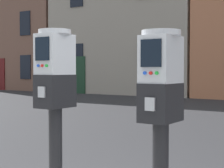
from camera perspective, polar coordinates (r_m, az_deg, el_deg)
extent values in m
cube|color=black|center=(2.46, -8.85, -1.10)|extent=(0.17, 0.24, 0.22)
cube|color=#A5A8AD|center=(2.37, -10.92, -1.24)|extent=(0.06, 0.01, 0.07)
cube|color=#B7BABF|center=(2.46, -8.88, 4.57)|extent=(0.17, 0.23, 0.27)
cube|color=black|center=(2.38, -10.83, 5.41)|extent=(0.12, 0.01, 0.15)
cylinder|color=blue|center=(2.40, -11.44, 2.82)|extent=(0.02, 0.01, 0.02)
cylinder|color=red|center=(2.37, -10.85, 2.83)|extent=(0.02, 0.01, 0.02)
cylinder|color=green|center=(2.35, -10.24, 2.84)|extent=(0.02, 0.01, 0.02)
cylinder|color=#B7BABF|center=(2.47, -8.90, 8.02)|extent=(0.22, 0.22, 0.03)
cube|color=black|center=(2.03, 7.62, -2.86)|extent=(0.17, 0.24, 0.21)
cube|color=#A5A8AD|center=(1.92, 5.93, -3.15)|extent=(0.06, 0.01, 0.07)
cube|color=#B7BABF|center=(2.02, 7.65, 3.79)|extent=(0.17, 0.23, 0.26)
cube|color=black|center=(1.92, 6.08, 4.81)|extent=(0.12, 0.01, 0.14)
cylinder|color=blue|center=(1.93, 5.12, 1.73)|extent=(0.02, 0.01, 0.02)
cylinder|color=red|center=(1.91, 6.04, 1.72)|extent=(0.02, 0.01, 0.02)
cylinder|color=green|center=(1.90, 6.97, 1.71)|extent=(0.02, 0.01, 0.02)
cylinder|color=#B7BABF|center=(2.03, 7.67, 7.86)|extent=(0.22, 0.22, 0.03)
cube|color=brown|center=(27.37, -11.49, 10.94)|extent=(7.07, 5.74, 11.02)
cube|color=black|center=(23.77, -13.35, 2.59)|extent=(0.90, 0.06, 1.52)
cube|color=black|center=(23.95, -13.41, 9.19)|extent=(0.90, 0.06, 1.52)
cube|color=#591414|center=(25.63, -17.12, 1.48)|extent=(1.00, 0.07, 2.10)
cube|color=#9E9384|center=(22.38, 3.63, 12.97)|extent=(8.83, 5.55, 11.03)
cube|color=black|center=(20.93, -5.53, 4.08)|extent=(0.90, 0.06, 1.60)
cube|color=black|center=(18.47, 5.20, 4.33)|extent=(0.90, 0.06, 1.60)
cube|color=#193823|center=(20.86, -5.31, 1.42)|extent=(1.00, 0.07, 2.10)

